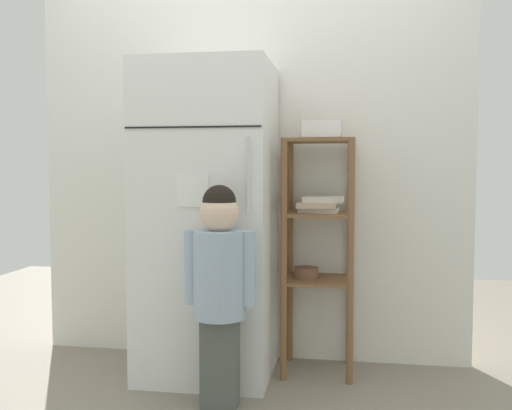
{
  "coord_description": "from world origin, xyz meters",
  "views": [
    {
      "loc": [
        0.58,
        -2.96,
        1.12
      ],
      "look_at": [
        0.09,
        0.02,
        0.92
      ],
      "focal_mm": 40.11,
      "sensor_mm": 36.0,
      "label": 1
    }
  ],
  "objects_px": {
    "child_standing": "(220,274)",
    "fruit_bin": "(322,132)",
    "refrigerator": "(208,221)",
    "pantry_shelf_unit": "(318,231)"
  },
  "relations": [
    {
      "from": "pantry_shelf_unit",
      "to": "fruit_bin",
      "type": "bearing_deg",
      "value": -14.01
    },
    {
      "from": "fruit_bin",
      "to": "child_standing",
      "type": "bearing_deg",
      "value": -128.84
    },
    {
      "from": "child_standing",
      "to": "fruit_bin",
      "type": "bearing_deg",
      "value": 51.16
    },
    {
      "from": "refrigerator",
      "to": "child_standing",
      "type": "xyz_separation_m",
      "value": [
        0.16,
        -0.42,
        -0.2
      ]
    },
    {
      "from": "child_standing",
      "to": "fruit_bin",
      "type": "distance_m",
      "value": 0.98
    },
    {
      "from": "pantry_shelf_unit",
      "to": "refrigerator",
      "type": "bearing_deg",
      "value": -168.0
    },
    {
      "from": "child_standing",
      "to": "fruit_bin",
      "type": "xyz_separation_m",
      "value": [
        0.44,
        0.54,
        0.68
      ]
    },
    {
      "from": "refrigerator",
      "to": "child_standing",
      "type": "distance_m",
      "value": 0.5
    },
    {
      "from": "refrigerator",
      "to": "pantry_shelf_unit",
      "type": "bearing_deg",
      "value": 12.0
    },
    {
      "from": "refrigerator",
      "to": "pantry_shelf_unit",
      "type": "xyz_separation_m",
      "value": [
        0.58,
        0.12,
        -0.06
      ]
    }
  ]
}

